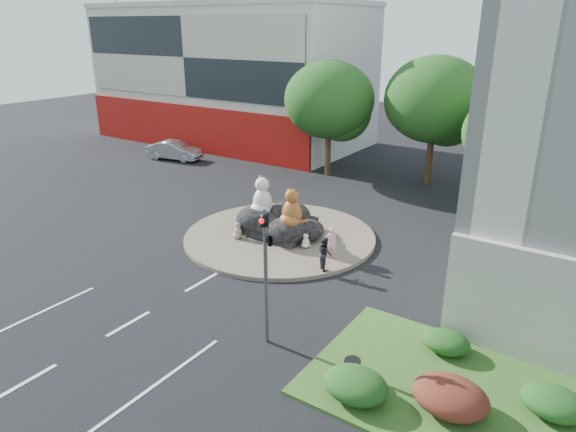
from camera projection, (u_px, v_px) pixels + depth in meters
name	position (u px, v px, depth m)	size (l,w,h in m)	color
ground	(128.00, 324.00, 19.31)	(120.00, 120.00, 0.00)	black
roundabout_island	(280.00, 236.00, 27.05)	(10.00, 10.00, 0.20)	brown
rock_plinth	(280.00, 226.00, 26.85)	(3.20, 2.60, 0.90)	black
shophouse_block	(231.00, 74.00, 48.24)	(25.20, 12.30, 17.40)	beige
grass_verge	(475.00, 399.00, 15.35)	(10.00, 6.00, 0.12)	#2E531B
tree_left	(330.00, 104.00, 36.67)	(6.46, 6.46, 8.27)	#382314
tree_mid	(436.00, 104.00, 34.45)	(6.84, 6.84, 8.76)	#382314
tree_right	(516.00, 138.00, 28.54)	(5.70, 5.70, 7.30)	#382314
hedge_near_green	(356.00, 385.00, 15.19)	(2.00, 1.60, 0.90)	#153E13
hedge_red	(450.00, 397.00, 14.64)	(2.20, 1.76, 0.99)	#502315
hedge_mid_green	(554.00, 403.00, 14.53)	(1.80, 1.44, 0.81)	#153E13
hedge_back_green	(446.00, 342.00, 17.39)	(1.60, 1.28, 0.72)	#153E13
traffic_light	(268.00, 249.00, 16.93)	(0.44, 1.24, 5.00)	#595B60
street_lamp	(558.00, 216.00, 17.23)	(2.34, 0.22, 8.06)	#595B60
cat_white	(262.00, 195.00, 26.82)	(1.30, 1.13, 2.17)	silver
cat_tabby	(292.00, 207.00, 25.34)	(1.22, 1.06, 2.03)	#CB642A
kitten_calico	(238.00, 230.00, 26.41)	(0.54, 0.47, 0.89)	beige
kitten_white	(306.00, 240.00, 25.31)	(0.45, 0.39, 0.75)	silver
pedestrian_pink	(331.00, 243.00, 24.07)	(0.56, 0.37, 1.54)	pink
pedestrian_dark	(325.00, 253.00, 22.94)	(0.74, 0.58, 1.53)	black
parked_car	(174.00, 150.00, 42.52)	(1.61, 4.63, 1.53)	#AAADB2
litter_bin	(352.00, 370.00, 16.01)	(0.53, 0.53, 0.70)	black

